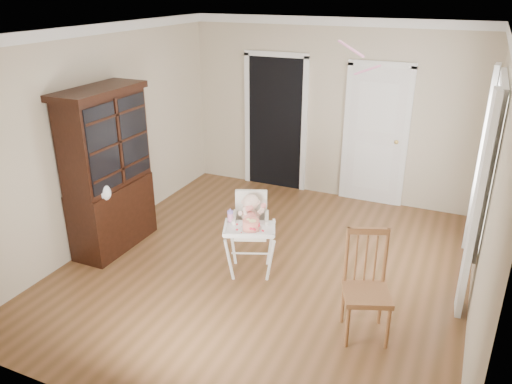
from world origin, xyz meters
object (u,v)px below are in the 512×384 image
at_px(sippy_cup, 230,216).
at_px(cake, 251,225).
at_px(dining_chair, 366,289).
at_px(high_chair, 251,225).
at_px(china_cabinet, 108,171).

bearing_deg(sippy_cup, cake, -14.33).
xyz_separation_m(cake, sippy_cup, (-0.28, 0.07, 0.02)).
bearing_deg(cake, dining_chair, -14.11).
height_order(high_chair, cake, high_chair).
relative_size(cake, sippy_cup, 1.39).
height_order(cake, sippy_cup, sippy_cup).
xyz_separation_m(high_chair, dining_chair, (1.45, -0.56, -0.12)).
bearing_deg(cake, china_cabinet, 176.87).
relative_size(high_chair, sippy_cup, 5.97).
height_order(china_cabinet, dining_chair, china_cabinet).
xyz_separation_m(high_chair, sippy_cup, (-0.18, -0.15, 0.15)).
bearing_deg(dining_chair, high_chair, 137.51).
distance_m(cake, china_cabinet, 1.99).
distance_m(high_chair, sippy_cup, 0.27).
height_order(cake, china_cabinet, china_cabinet).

